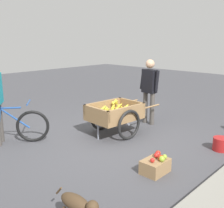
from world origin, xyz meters
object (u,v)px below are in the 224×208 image
object	(u,v)px
plastic_bucket	(221,144)
vendor_person	(149,86)
bicycle	(7,126)
dog	(78,204)
fruit_cart	(115,115)
mixed_fruit_crate	(156,165)

from	to	relation	value
plastic_bucket	vendor_person	bearing A→B (deg)	-101.86
vendor_person	plastic_bucket	xyz separation A→B (m)	(0.42, 1.99, -0.82)
bicycle	dog	xyz separation A→B (m)	(0.63, 2.96, -0.08)
fruit_cart	vendor_person	world-z (taller)	vendor_person
bicycle	mixed_fruit_crate	size ratio (longest dim) A/B	3.08
mixed_fruit_crate	vendor_person	bearing A→B (deg)	-141.31
vendor_person	mixed_fruit_crate	world-z (taller)	vendor_person
dog	plastic_bucket	bearing A→B (deg)	174.59
vendor_person	dog	bearing A→B (deg)	24.79
fruit_cart	mixed_fruit_crate	size ratio (longest dim) A/B	3.86
dog	mixed_fruit_crate	bearing A→B (deg)	-177.28
bicycle	plastic_bucket	distance (m)	4.18
bicycle	plastic_bucket	xyz separation A→B (m)	(-2.60, 3.27, -0.23)
mixed_fruit_crate	bicycle	bearing A→B (deg)	-70.73
fruit_cart	plastic_bucket	size ratio (longest dim) A/B	5.69
vendor_person	dog	xyz separation A→B (m)	(3.65, 1.69, -0.67)
bicycle	dog	distance (m)	3.03
plastic_bucket	mixed_fruit_crate	world-z (taller)	mixed_fruit_crate
fruit_cart	dog	size ratio (longest dim) A/B	2.52
fruit_cart	mixed_fruit_crate	xyz separation A→B (m)	(0.86, 1.68, -0.31)
dog	fruit_cart	bearing A→B (deg)	-144.87
bicycle	fruit_cart	bearing A→B (deg)	147.30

